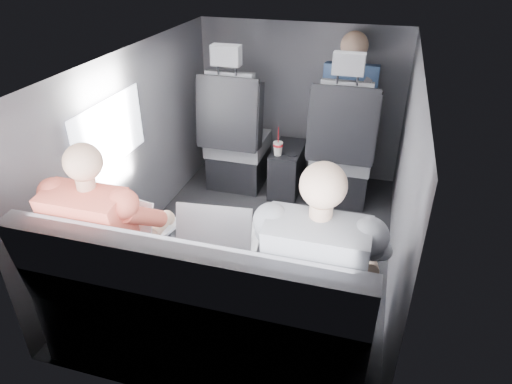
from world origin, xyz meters
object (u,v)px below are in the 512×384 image
(center_console, at_px, (287,169))
(passenger_rear_right, at_px, (318,276))
(rear_bench, at_px, (202,320))
(laptop_silver, at_px, (221,233))
(laptop_white, at_px, (136,223))
(soda_cup, at_px, (278,148))
(passenger_rear_left, at_px, (113,241))
(front_seat_left, at_px, (236,144))
(laptop_black, at_px, (315,247))
(passenger_front_right, at_px, (348,103))
(front_seat_right, at_px, (341,156))

(center_console, bearing_deg, passenger_rear_right, -73.61)
(rear_bench, distance_m, laptop_silver, 0.44)
(rear_bench, bearing_deg, laptop_white, 151.01)
(rear_bench, xyz_separation_m, passenger_rear_right, (0.54, 0.09, 0.33))
(soda_cup, relative_size, laptop_silver, 0.60)
(passenger_rear_left, bearing_deg, front_seat_left, 88.37)
(front_seat_left, relative_size, laptop_black, 3.17)
(rear_bench, xyz_separation_m, passenger_front_right, (0.44, 2.16, 0.45))
(center_console, distance_m, passenger_front_right, 0.75)
(center_console, relative_size, laptop_black, 1.20)
(laptop_silver, height_order, passenger_rear_right, passenger_rear_right)
(rear_bench, distance_m, passenger_rear_left, 0.60)
(laptop_white, relative_size, passenger_front_right, 0.45)
(center_console, height_order, rear_bench, rear_bench)
(passenger_rear_left, bearing_deg, laptop_white, 76.09)
(center_console, distance_m, soda_cup, 0.31)
(laptop_white, bearing_deg, laptop_black, 3.31)
(center_console, height_order, passenger_front_right, passenger_front_right)
(laptop_black, distance_m, passenger_rear_right, 0.22)
(passenger_rear_left, distance_m, passenger_rear_right, 1.04)
(rear_bench, xyz_separation_m, laptop_black, (0.49, 0.31, 0.32))
(center_console, height_order, laptop_white, laptop_white)
(passenger_rear_right, bearing_deg, center_console, 106.39)
(laptop_silver, bearing_deg, soda_cup, 92.39)
(laptop_silver, distance_m, laptop_black, 0.48)
(rear_bench, relative_size, passenger_front_right, 1.76)
(rear_bench, height_order, passenger_rear_right, passenger_rear_right)
(front_seat_right, bearing_deg, center_console, 174.93)
(laptop_white, distance_m, passenger_rear_right, 1.02)
(center_console, xyz_separation_m, laptop_white, (-0.46, -1.69, 0.44))
(passenger_rear_right, bearing_deg, front_seat_right, 92.95)
(rear_bench, height_order, laptop_white, rear_bench)
(front_seat_right, xyz_separation_m, passenger_front_right, (-0.01, 0.26, 0.36))
(center_console, distance_m, rear_bench, 1.94)
(front_seat_left, height_order, passenger_rear_right, front_seat_left)
(rear_bench, bearing_deg, laptop_silver, 88.17)
(laptop_white, height_order, passenger_front_right, passenger_front_right)
(front_seat_left, height_order, laptop_black, front_seat_left)
(rear_bench, height_order, laptop_black, rear_bench)
(soda_cup, height_order, passenger_rear_left, passenger_rear_left)
(rear_bench, relative_size, passenger_rear_right, 1.28)
(soda_cup, distance_m, passenger_front_right, 0.69)
(laptop_black, bearing_deg, soda_cup, 110.21)
(front_seat_left, height_order, passenger_front_right, passenger_front_right)
(rear_bench, bearing_deg, center_console, 90.00)
(front_seat_left, xyz_separation_m, center_console, (0.45, 0.04, -0.20))
(front_seat_left, bearing_deg, passenger_rear_left, -91.63)
(front_seat_left, height_order, laptop_white, front_seat_left)
(passenger_rear_left, distance_m, passenger_front_right, 2.27)
(laptop_black, relative_size, passenger_rear_left, 0.33)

